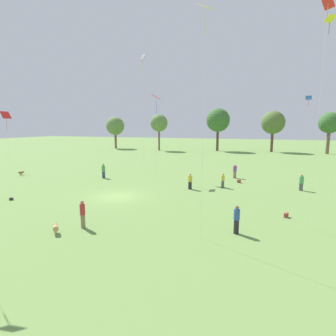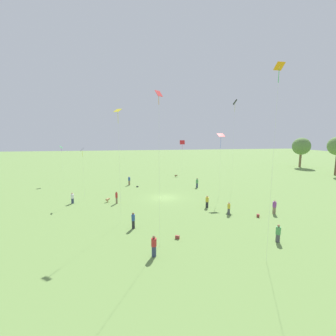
{
  "view_description": "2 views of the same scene",
  "coord_description": "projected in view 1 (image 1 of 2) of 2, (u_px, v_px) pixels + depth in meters",
  "views": [
    {
      "loc": [
        12.63,
        -21.19,
        6.6
      ],
      "look_at": [
        6.08,
        -2.48,
        3.43
      ],
      "focal_mm": 28.0,
      "sensor_mm": 36.0,
      "label": 1
    },
    {
      "loc": [
        35.1,
        -5.29,
        10.06
      ],
      "look_at": [
        1.88,
        0.2,
        5.15
      ],
      "focal_mm": 24.0,
      "sensor_mm": 36.0,
      "label": 2
    }
  ],
  "objects": [
    {
      "name": "tree_0",
      "position": [
        115.0,
        126.0,
        77.7
      ],
      "size": [
        5.34,
        5.34,
        9.34
      ],
      "color": "brown",
      "rests_on": "ground_plane"
    },
    {
      "name": "ground_plane",
      "position": [
        116.0,
        196.0,
        24.91
      ],
      "size": [
        240.0,
        240.0,
        0.0
      ],
      "primitive_type": "plane",
      "color": "#6B8E47"
    },
    {
      "name": "person_8",
      "position": [
        83.0,
        214.0,
        17.07
      ],
      "size": [
        0.46,
        0.46,
        1.85
      ],
      "rotation": [
        0.0,
        0.0,
        2.1
      ],
      "color": "#847056",
      "rests_on": "ground_plane"
    },
    {
      "name": "tree_4",
      "position": [
        330.0,
        123.0,
        61.9
      ],
      "size": [
        4.97,
        4.97,
        9.9
      ],
      "color": "brown",
      "rests_on": "ground_plane"
    },
    {
      "name": "tree_2",
      "position": [
        218.0,
        120.0,
        69.43
      ],
      "size": [
        6.2,
        6.2,
        11.29
      ],
      "color": "brown",
      "rests_on": "ground_plane"
    },
    {
      "name": "kite_8",
      "position": [
        329.0,
        27.0,
        30.8
      ],
      "size": [
        1.34,
        1.29,
        19.34
      ],
      "rotation": [
        0.0,
        0.0,
        2.91
      ],
      "color": "yellow",
      "rests_on": "ground_plane"
    },
    {
      "name": "dog_1",
      "position": [
        21.0,
        172.0,
        35.86
      ],
      "size": [
        0.44,
        0.68,
        0.5
      ],
      "rotation": [
        0.0,
        0.0,
        5.93
      ],
      "color": "brown",
      "rests_on": "ground_plane"
    },
    {
      "name": "tree_1",
      "position": [
        159.0,
        123.0,
        70.75
      ],
      "size": [
        4.68,
        4.68,
        9.8
      ],
      "color": "brown",
      "rests_on": "ground_plane"
    },
    {
      "name": "kite_3",
      "position": [
        308.0,
        102.0,
        35.76
      ],
      "size": [
        0.85,
        0.72,
        10.69
      ],
      "rotation": [
        0.0,
        0.0,
        2.15
      ],
      "color": "blue",
      "rests_on": "ground_plane"
    },
    {
      "name": "kite_1",
      "position": [
        6.0,
        116.0,
        38.79
      ],
      "size": [
        0.97,
        1.4,
        8.77
      ],
      "rotation": [
        0.0,
        0.0,
        0.64
      ],
      "color": "red",
      "rests_on": "ground_plane"
    },
    {
      "name": "kite_2",
      "position": [
        326.0,
        25.0,
        15.06
      ],
      "size": [
        0.7,
        0.72,
        13.77
      ],
      "rotation": [
        0.0,
        0.0,
        1.51
      ],
      "color": "red",
      "rests_on": "ground_plane"
    },
    {
      "name": "person_0",
      "position": [
        301.0,
        183.0,
        27.03
      ],
      "size": [
        0.59,
        0.59,
        1.72
      ],
      "rotation": [
        0.0,
        0.0,
        4.27
      ],
      "color": "#4C4C51",
      "rests_on": "ground_plane"
    },
    {
      "name": "tree_3",
      "position": [
        273.0,
        123.0,
        66.89
      ],
      "size": [
        5.89,
        5.89,
        10.49
      ],
      "color": "brown",
      "rests_on": "ground_plane"
    },
    {
      "name": "person_4",
      "position": [
        223.0,
        180.0,
        28.26
      ],
      "size": [
        0.5,
        0.5,
        1.62
      ],
      "rotation": [
        0.0,
        0.0,
        1.03
      ],
      "color": "#4C4C51",
      "rests_on": "ground_plane"
    },
    {
      "name": "dog_0",
      "position": [
        55.0,
        227.0,
        16.22
      ],
      "size": [
        0.68,
        0.66,
        0.6
      ],
      "rotation": [
        0.0,
        0.0,
        0.82
      ],
      "color": "tan",
      "rests_on": "ground_plane"
    },
    {
      "name": "picnic_bag_2",
      "position": [
        239.0,
        181.0,
        30.87
      ],
      "size": [
        0.42,
        0.43,
        0.37
      ],
      "rotation": [
        0.0,
        0.0,
        1.08
      ],
      "color": "#933833",
      "rests_on": "ground_plane"
    },
    {
      "name": "person_3",
      "position": [
        237.0,
        220.0,
        16.14
      ],
      "size": [
        0.47,
        0.47,
        1.8
      ],
      "rotation": [
        0.0,
        0.0,
        4.4
      ],
      "color": "#232328",
      "rests_on": "ground_plane"
    },
    {
      "name": "person_7",
      "position": [
        190.0,
        181.0,
        27.62
      ],
      "size": [
        0.53,
        0.53,
        1.71
      ],
      "rotation": [
        0.0,
        0.0,
        3.38
      ],
      "color": "#232328",
      "rests_on": "ground_plane"
    },
    {
      "name": "picnic_bag_0",
      "position": [
        286.0,
        215.0,
        19.16
      ],
      "size": [
        0.35,
        0.44,
        0.33
      ],
      "rotation": [
        0.0,
        0.0,
        1.07
      ],
      "color": "#933833",
      "rests_on": "ground_plane"
    },
    {
      "name": "kite_7",
      "position": [
        205.0,
        23.0,
        13.74
      ],
      "size": [
        0.97,
        0.98,
        12.93
      ],
      "rotation": [
        0.0,
        0.0,
        0.14
      ],
      "color": "yellow",
      "rests_on": "ground_plane"
    },
    {
      "name": "kite_6",
      "position": [
        156.0,
        99.0,
        31.63
      ],
      "size": [
        1.05,
        1.17,
        10.38
      ],
      "rotation": [
        0.0,
        0.0,
        0.86
      ],
      "color": "red",
      "rests_on": "ground_plane"
    },
    {
      "name": "picnic_bag_1",
      "position": [
        11.0,
        199.0,
        23.68
      ],
      "size": [
        0.44,
        0.44,
        0.21
      ],
      "rotation": [
        0.0,
        0.0,
        0.78
      ],
      "color": "#262628",
      "rests_on": "ground_plane"
    },
    {
      "name": "kite_5",
      "position": [
        143.0,
        62.0,
        35.5
      ],
      "size": [
        1.2,
        1.09,
        16.26
      ],
      "rotation": [
        0.0,
        0.0,
        4.9
      ],
      "color": "black",
      "rests_on": "ground_plane"
    },
    {
      "name": "person_9",
      "position": [
        235.0,
        171.0,
        33.51
      ],
      "size": [
        0.48,
        0.48,
        1.83
      ],
      "rotation": [
        0.0,
        0.0,
        4.67
      ],
      "color": "#847056",
      "rests_on": "ground_plane"
    },
    {
      "name": "person_5",
      "position": [
        103.0,
        171.0,
        33.5
      ],
      "size": [
        0.6,
        0.6,
        1.83
      ],
      "rotation": [
        0.0,
        0.0,
        1.09
      ],
      "color": "#333D5B",
      "rests_on": "ground_plane"
    }
  ]
}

